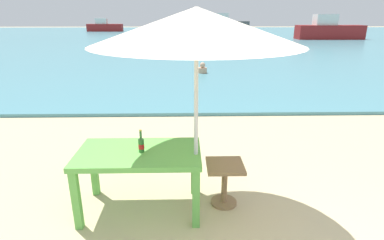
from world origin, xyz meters
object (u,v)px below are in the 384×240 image
patio_umbrella (196,26)px  boat_ferry (224,25)px  side_table_wood (225,178)px  boat_cargo_ship (329,30)px  picnic_table_green (139,160)px  boat_tanker (105,27)px  swimmer_person (203,69)px  beer_bottle_amber (141,144)px

patio_umbrella → boat_ferry: bearing=82.6°
side_table_wood → boat_cargo_ship: size_ratio=0.09×
picnic_table_green → boat_tanker: boat_tanker is taller
swimmer_person → boat_ferry: size_ratio=0.06×
beer_bottle_amber → side_table_wood: (0.97, 0.10, -0.50)m
beer_bottle_amber → swimmer_person: bearing=82.3°
beer_bottle_amber → boat_tanker: 41.11m
swimmer_person → boat_cargo_ship: (12.51, 17.03, 0.62)m
beer_bottle_amber → boat_cargo_ship: size_ratio=0.04×
beer_bottle_amber → patio_umbrella: size_ratio=0.12×
beer_bottle_amber → boat_tanker: (-10.20, 39.83, -0.17)m
beer_bottle_amber → boat_cargo_ship: boat_cargo_ship is taller
picnic_table_green → patio_umbrella: patio_umbrella is taller
picnic_table_green → boat_tanker: size_ratio=0.30×
picnic_table_green → swimmer_person: 8.73m
boat_ferry → boat_tanker: (-15.93, 0.38, -0.23)m
patio_umbrella → boat_ferry: size_ratio=0.36×
side_table_wood → boat_tanker: size_ratio=0.12×
beer_bottle_amber → side_table_wood: 1.09m
beer_bottle_amber → boat_tanker: bearing=104.4°
boat_ferry → boat_tanker: size_ratio=1.38×
patio_umbrella → boat_cargo_ship: size_ratio=0.39×
picnic_table_green → boat_cargo_ship: size_ratio=0.23×
boat_cargo_ship → boat_tanker: (-23.88, 14.14, -0.18)m
side_table_wood → picnic_table_green: bearing=-175.1°
boat_cargo_ship → patio_umbrella: bearing=-116.9°
side_table_wood → swimmer_person: 8.55m
side_table_wood → beer_bottle_amber: bearing=-173.8°
swimmer_person → boat_ferry: bearing=81.6°
patio_umbrella → picnic_table_green: bearing=172.6°
beer_bottle_amber → boat_ferry: bearing=81.7°
boat_tanker → boat_cargo_ship: bearing=-30.6°
boat_cargo_ship → boat_ferry: size_ratio=0.94×
side_table_wood → boat_ferry: bearing=83.1°
side_table_wood → boat_tanker: (-11.17, 39.73, 0.33)m
picnic_table_green → beer_bottle_amber: bearing=-27.4°
swimmer_person → boat_cargo_ship: bearing=53.7°
swimmer_person → boat_cargo_ship: boat_cargo_ship is taller
side_table_wood → patio_umbrella: bearing=-154.5°
patio_umbrella → beer_bottle_amber: bearing=173.9°
boat_cargo_ship → boat_tanker: boat_cargo_ship is taller
beer_bottle_amber → patio_umbrella: (0.61, -0.07, 1.26)m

